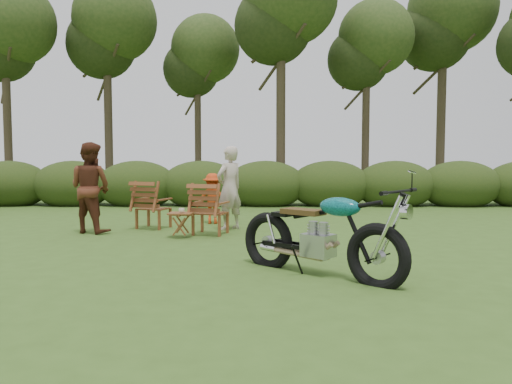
{
  "coord_description": "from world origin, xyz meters",
  "views": [
    {
      "loc": [
        -0.11,
        -6.42,
        1.49
      ],
      "look_at": [
        -0.21,
        2.06,
        0.9
      ],
      "focal_mm": 35.0,
      "sensor_mm": 36.0,
      "label": 1
    }
  ],
  "objects_px": {
    "cup": "(182,210)",
    "child": "(213,224)",
    "lawn_chair_left": "(154,228)",
    "adult_a": "(230,230)",
    "side_table": "(181,225)",
    "lawn_chair_right": "(211,234)",
    "motorcycle": "(318,275)",
    "adult_b": "(91,233)"
  },
  "relations": [
    {
      "from": "cup",
      "to": "child",
      "type": "distance_m",
      "value": 2.11
    },
    {
      "from": "lawn_chair_left",
      "to": "adult_a",
      "type": "xyz_separation_m",
      "value": [
        1.61,
        -0.18,
        0.0
      ]
    },
    {
      "from": "side_table",
      "to": "child",
      "type": "xyz_separation_m",
      "value": [
        0.39,
        1.99,
        -0.23
      ]
    },
    {
      "from": "cup",
      "to": "adult_a",
      "type": "xyz_separation_m",
      "value": [
        0.81,
        1.09,
        -0.51
      ]
    },
    {
      "from": "side_table",
      "to": "cup",
      "type": "bearing_deg",
      "value": -52.66
    },
    {
      "from": "side_table",
      "to": "adult_a",
      "type": "relative_size",
      "value": 0.27
    },
    {
      "from": "cup",
      "to": "side_table",
      "type": "bearing_deg",
      "value": 127.34
    },
    {
      "from": "child",
      "to": "lawn_chair_right",
      "type": "bearing_deg",
      "value": 93.85
    },
    {
      "from": "lawn_chair_left",
      "to": "side_table",
      "type": "relative_size",
      "value": 2.11
    },
    {
      "from": "motorcycle",
      "to": "lawn_chair_left",
      "type": "bearing_deg",
      "value": 166.65
    },
    {
      "from": "cup",
      "to": "child",
      "type": "xyz_separation_m",
      "value": [
        0.37,
        2.02,
        -0.51
      ]
    },
    {
      "from": "lawn_chair_right",
      "to": "adult_a",
      "type": "height_order",
      "value": "adult_a"
    },
    {
      "from": "lawn_chair_right",
      "to": "adult_b",
      "type": "bearing_deg",
      "value": 11.07
    },
    {
      "from": "side_table",
      "to": "adult_b",
      "type": "xyz_separation_m",
      "value": [
        -1.88,
        0.61,
        -0.23
      ]
    },
    {
      "from": "cup",
      "to": "adult_a",
      "type": "distance_m",
      "value": 1.45
    },
    {
      "from": "lawn_chair_right",
      "to": "adult_a",
      "type": "relative_size",
      "value": 0.57
    },
    {
      "from": "motorcycle",
      "to": "adult_a",
      "type": "xyz_separation_m",
      "value": [
        -1.39,
        3.94,
        0.0
      ]
    },
    {
      "from": "side_table",
      "to": "cup",
      "type": "relative_size",
      "value": 4.28
    },
    {
      "from": "cup",
      "to": "adult_a",
      "type": "bearing_deg",
      "value": 53.49
    },
    {
      "from": "cup",
      "to": "adult_b",
      "type": "xyz_separation_m",
      "value": [
        -1.91,
        0.64,
        -0.51
      ]
    },
    {
      "from": "lawn_chair_left",
      "to": "adult_a",
      "type": "height_order",
      "value": "adult_a"
    },
    {
      "from": "lawn_chair_right",
      "to": "child",
      "type": "distance_m",
      "value": 1.57
    },
    {
      "from": "motorcycle",
      "to": "cup",
      "type": "relative_size",
      "value": 21.26
    },
    {
      "from": "motorcycle",
      "to": "child",
      "type": "height_order",
      "value": "motorcycle"
    },
    {
      "from": "lawn_chair_right",
      "to": "side_table",
      "type": "bearing_deg",
      "value": 55.29
    },
    {
      "from": "cup",
      "to": "adult_b",
      "type": "relative_size",
      "value": 0.06
    },
    {
      "from": "cup",
      "to": "child",
      "type": "relative_size",
      "value": 0.1
    },
    {
      "from": "lawn_chair_right",
      "to": "lawn_chair_left",
      "type": "distance_m",
      "value": 1.53
    },
    {
      "from": "lawn_chair_right",
      "to": "side_table",
      "type": "xyz_separation_m",
      "value": [
        -0.51,
        -0.42,
        0.23
      ]
    },
    {
      "from": "lawn_chair_right",
      "to": "cup",
      "type": "relative_size",
      "value": 9.02
    },
    {
      "from": "motorcycle",
      "to": "lawn_chair_right",
      "type": "height_order",
      "value": "motorcycle"
    },
    {
      "from": "cup",
      "to": "adult_b",
      "type": "bearing_deg",
      "value": 161.44
    },
    {
      "from": "adult_b",
      "to": "child",
      "type": "xyz_separation_m",
      "value": [
        2.28,
        1.38,
        0.0
      ]
    },
    {
      "from": "motorcycle",
      "to": "adult_a",
      "type": "bearing_deg",
      "value": 150.02
    },
    {
      "from": "lawn_chair_right",
      "to": "child",
      "type": "xyz_separation_m",
      "value": [
        -0.11,
        1.57,
        0.0
      ]
    },
    {
      "from": "lawn_chair_left",
      "to": "adult_a",
      "type": "relative_size",
      "value": 0.58
    },
    {
      "from": "motorcycle",
      "to": "side_table",
      "type": "relative_size",
      "value": 4.97
    },
    {
      "from": "motorcycle",
      "to": "lawn_chair_right",
      "type": "bearing_deg",
      "value": 158.09
    },
    {
      "from": "adult_a",
      "to": "adult_b",
      "type": "relative_size",
      "value": 0.96
    },
    {
      "from": "side_table",
      "to": "adult_a",
      "type": "distance_m",
      "value": 1.37
    },
    {
      "from": "lawn_chair_left",
      "to": "child",
      "type": "distance_m",
      "value": 1.39
    },
    {
      "from": "side_table",
      "to": "child",
      "type": "bearing_deg",
      "value": 78.79
    }
  ]
}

